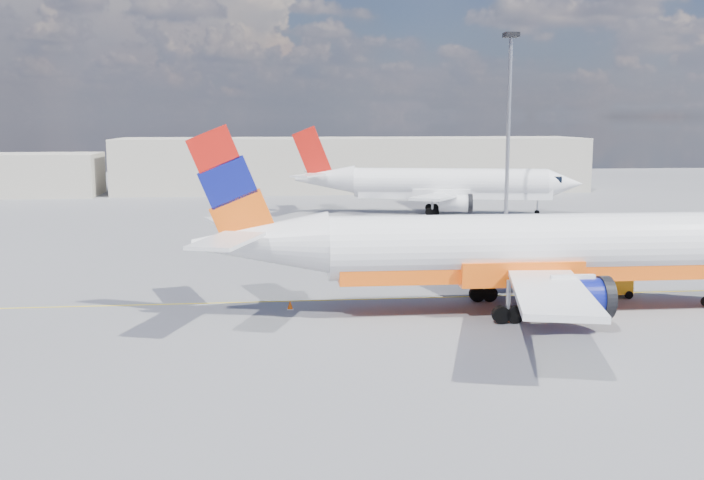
{
  "coord_description": "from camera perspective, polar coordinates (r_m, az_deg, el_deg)",
  "views": [
    {
      "loc": [
        -8.06,
        -43.8,
        11.13
      ],
      "look_at": [
        -2.79,
        4.4,
        3.5
      ],
      "focal_mm": 40.0,
      "sensor_mm": 36.0,
      "label": 1
    }
  ],
  "objects": [
    {
      "name": "main_jet",
      "position": [
        45.72,
        11.68,
        -0.71
      ],
      "size": [
        35.71,
        28.27,
        10.83
      ],
      "rotation": [
        0.0,
        0.0,
        -0.01
      ],
      "color": "white",
      "rests_on": "ground"
    },
    {
      "name": "gse_tug",
      "position": [
        51.53,
        18.13,
        -3.01
      ],
      "size": [
        2.55,
        1.59,
        1.8
      ],
      "rotation": [
        0.0,
        0.0,
        -0.01
      ],
      "color": "black",
      "rests_on": "ground"
    },
    {
      "name": "floodlight_mast",
      "position": [
        83.17,
        11.34,
        9.2
      ],
      "size": [
        1.43,
        1.43,
        19.59
      ],
      "color": "#97979F",
      "rests_on": "ground"
    },
    {
      "name": "terminal_main",
      "position": [
        119.73,
        0.03,
        5.53
      ],
      "size": [
        70.0,
        14.0,
        8.0
      ],
      "primitive_type": "cube",
      "color": "#B6AF9C",
      "rests_on": "ground"
    },
    {
      "name": "taxi_line",
      "position": [
        48.78,
        3.45,
        -4.26
      ],
      "size": [
        70.0,
        0.15,
        0.01
      ],
      "primitive_type": "cube",
      "color": "yellow",
      "rests_on": "ground"
    },
    {
      "name": "traffic_cone",
      "position": [
        46.04,
        -4.53,
        -4.73
      ],
      "size": [
        0.39,
        0.39,
        0.54
      ],
      "color": "white",
      "rests_on": "ground"
    },
    {
      "name": "ground",
      "position": [
        45.91,
        4.08,
        -5.11
      ],
      "size": [
        240.0,
        240.0,
        0.0
      ],
      "primitive_type": "plane",
      "color": "#5D5D62",
      "rests_on": "ground"
    },
    {
      "name": "second_jet",
      "position": [
        91.22,
        6.47,
        4.01
      ],
      "size": [
        33.58,
        25.92,
        10.13
      ],
      "rotation": [
        0.0,
        0.0,
        -0.2
      ],
      "color": "white",
      "rests_on": "ground"
    },
    {
      "name": "terminal_annex",
      "position": [
        121.82,
        -23.95,
        4.35
      ],
      "size": [
        26.0,
        10.0,
        6.0
      ],
      "primitive_type": "cube",
      "color": "#B6AF9C",
      "rests_on": "ground"
    }
  ]
}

